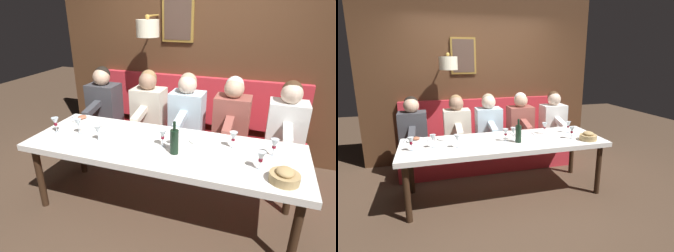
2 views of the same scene
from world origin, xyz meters
The scene contains 22 objects.
ground_plane centered at (0.00, 0.00, 0.00)m, with size 12.00×12.00×0.00m, color #4C3828.
dining_table centered at (0.00, 0.00, 0.68)m, with size 0.90×2.59×0.74m.
banquette_bench centered at (0.89, 0.00, 0.23)m, with size 0.52×2.79×0.45m, color red.
back_wall_panel centered at (1.46, 0.01, 1.37)m, with size 0.59×3.99×2.90m.
diner_nearest centered at (0.88, -1.11, 0.82)m, with size 0.60×0.40×0.79m.
diner_near centered at (0.88, -0.52, 0.82)m, with size 0.60×0.40×0.79m.
diner_middle centered at (0.88, 0.01, 0.82)m, with size 0.60×0.40×0.79m.
diner_far centered at (0.88, 0.51, 0.82)m, with size 0.60×0.40×0.79m.
diner_farthest centered at (0.88, 1.16, 0.82)m, with size 0.60×0.40×0.79m.
place_setting_0 centered at (0.21, -0.33, 0.75)m, with size 0.24×0.31×0.01m.
place_setting_1 centered at (0.30, 1.09, 0.75)m, with size 0.24×0.32×0.05m.
place_setting_2 centered at (0.29, 0.71, 0.75)m, with size 0.24×0.32×0.01m.
wine_glass_0 centered at (-0.12, 0.61, 0.86)m, with size 0.07×0.07×0.16m.
wine_glass_1 centered at (-0.02, -0.01, 0.86)m, with size 0.07×0.07×0.16m.
wine_glass_2 centered at (-0.05, 0.89, 0.86)m, with size 0.07×0.07×0.16m.
wine_glass_3 centered at (-0.09, 1.13, 0.86)m, with size 0.07×0.07×0.16m.
wine_glass_4 centered at (0.01, -0.13, 0.86)m, with size 0.07×0.07×0.16m.
wine_glass_5 centered at (0.15, -0.63, 0.86)m, with size 0.07×0.07×0.16m.
wine_glass_6 centered at (-0.16, -0.88, 0.86)m, with size 0.07×0.07×0.16m.
wine_glass_7 centered at (0.12, -0.98, 0.86)m, with size 0.07×0.07×0.16m.
wine_bottle centered at (-0.11, -0.15, 0.86)m, with size 0.08×0.08×0.30m.
bread_bowl centered at (-0.27, -1.06, 0.79)m, with size 0.22×0.22×0.12m.
Camera 1 is at (-2.22, -0.84, 1.93)m, focal length 30.22 mm.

